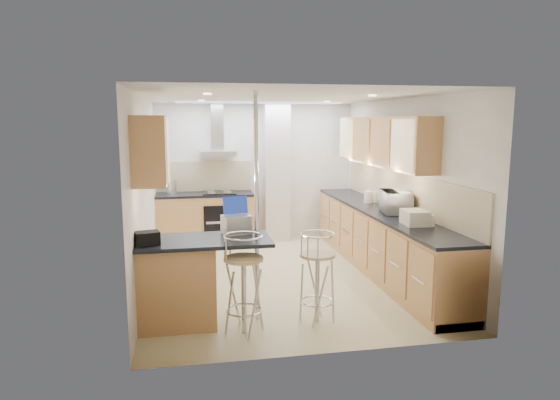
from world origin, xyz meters
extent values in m
plane|color=#CBBB87|center=(0.00, 0.00, 0.00)|extent=(4.80, 4.80, 0.00)
cube|color=beige|center=(0.00, 2.40, 1.25)|extent=(3.60, 0.04, 2.50)
cube|color=beige|center=(0.00, -2.40, 1.25)|extent=(3.60, 0.04, 2.50)
cube|color=beige|center=(-1.80, 0.00, 1.25)|extent=(0.04, 4.80, 2.50)
cube|color=beige|center=(1.80, 0.00, 1.25)|extent=(0.04, 4.80, 2.50)
cube|color=white|center=(0.00, 0.00, 2.50)|extent=(3.60, 4.80, 0.02)
cube|color=tan|center=(1.63, 0.40, 1.88)|extent=(0.34, 3.00, 0.72)
cube|color=tan|center=(-1.63, -1.35, 1.88)|extent=(0.34, 0.62, 0.72)
cube|color=beige|center=(1.79, 0.00, 1.18)|extent=(0.03, 4.40, 0.56)
cube|color=beige|center=(-0.95, 2.38, 1.18)|extent=(1.70, 0.03, 0.56)
cube|color=silver|center=(0.35, 2.20, 1.25)|extent=(0.45, 0.40, 2.50)
cube|color=silver|center=(-0.70, 2.15, 1.62)|extent=(0.62, 0.48, 0.08)
cube|color=silver|center=(-0.70, 2.29, 2.06)|extent=(0.22, 0.20, 0.88)
cylinder|color=silver|center=(-0.53, -1.45, 1.25)|extent=(0.05, 0.05, 2.50)
cube|color=black|center=(-0.70, 1.79, 0.45)|extent=(0.58, 0.02, 0.58)
cube|color=black|center=(-0.70, 2.10, 0.93)|extent=(0.58, 0.50, 0.02)
cube|color=tan|center=(0.00, 1.80, 2.48)|extent=(2.80, 0.35, 0.02)
cube|color=tan|center=(1.50, 0.00, 0.44)|extent=(0.60, 4.40, 0.88)
cube|color=black|center=(1.50, 0.00, 0.90)|extent=(0.63, 4.40, 0.04)
cube|color=tan|center=(-0.95, 2.10, 0.44)|extent=(1.70, 0.60, 0.88)
cube|color=black|center=(-0.95, 2.10, 0.90)|extent=(1.70, 0.63, 0.04)
cube|color=tan|center=(-1.12, -1.45, 0.45)|extent=(1.35, 0.62, 0.90)
cube|color=black|center=(-1.12, -1.45, 0.92)|extent=(1.47, 0.72, 0.04)
imported|color=white|center=(1.58, -0.31, 1.07)|extent=(0.48, 0.62, 0.31)
cube|color=#A3A7AB|center=(-0.73, -1.26, 1.04)|extent=(0.34, 0.29, 0.21)
cube|color=black|center=(-1.68, -1.57, 1.01)|extent=(0.28, 0.23, 0.13)
cylinder|color=silver|center=(1.50, 0.57, 1.01)|extent=(0.15, 0.15, 0.19)
cylinder|color=silver|center=(1.63, 0.62, 1.00)|extent=(0.12, 0.12, 0.17)
cylinder|color=#BAB495|center=(1.68, -0.36, 1.01)|extent=(0.16, 0.16, 0.18)
cylinder|color=white|center=(1.63, -1.21, 0.99)|extent=(0.12, 0.12, 0.14)
cube|color=silver|center=(1.48, -1.09, 1.01)|extent=(0.29, 0.36, 0.18)
cylinder|color=silver|center=(-1.52, 2.16, 1.04)|extent=(0.16, 0.16, 0.25)
camera|label=1|loc=(-1.27, -6.69, 2.19)|focal=32.00mm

